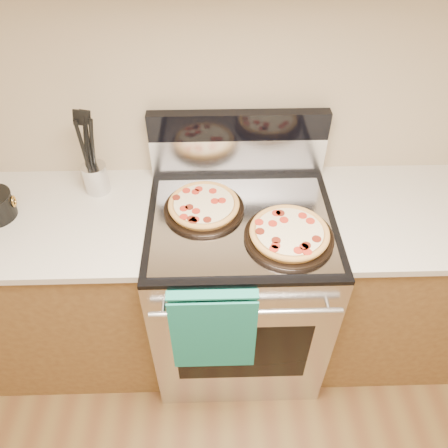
{
  "coord_description": "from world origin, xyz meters",
  "views": [
    {
      "loc": [
        -0.11,
        0.36,
        2.12
      ],
      "look_at": [
        -0.07,
        1.55,
        0.98
      ],
      "focal_mm": 35.0,
      "sensor_mm": 36.0,
      "label": 1
    }
  ],
  "objects_px": {
    "pepperoni_pizza_back": "(204,206)",
    "pepperoni_pizza_front": "(289,234)",
    "utensil_crock": "(96,178)",
    "range_body": "(239,290)"
  },
  "relations": [
    {
      "from": "pepperoni_pizza_back",
      "to": "utensil_crock",
      "type": "xyz_separation_m",
      "value": [
        -0.46,
        0.16,
        0.03
      ]
    },
    {
      "from": "pepperoni_pizza_back",
      "to": "utensil_crock",
      "type": "relative_size",
      "value": 2.49
    },
    {
      "from": "pepperoni_pizza_back",
      "to": "pepperoni_pizza_front",
      "type": "height_order",
      "value": "pepperoni_pizza_front"
    },
    {
      "from": "pepperoni_pizza_back",
      "to": "pepperoni_pizza_front",
      "type": "distance_m",
      "value": 0.37
    },
    {
      "from": "utensil_crock",
      "to": "pepperoni_pizza_front",
      "type": "bearing_deg",
      "value": -23.01
    },
    {
      "from": "pepperoni_pizza_back",
      "to": "pepperoni_pizza_front",
      "type": "relative_size",
      "value": 0.96
    },
    {
      "from": "range_body",
      "to": "pepperoni_pizza_front",
      "type": "distance_m",
      "value": 0.54
    },
    {
      "from": "pepperoni_pizza_back",
      "to": "utensil_crock",
      "type": "height_order",
      "value": "utensil_crock"
    },
    {
      "from": "pepperoni_pizza_back",
      "to": "pepperoni_pizza_front",
      "type": "bearing_deg",
      "value": -27.73
    },
    {
      "from": "utensil_crock",
      "to": "range_body",
      "type": "bearing_deg",
      "value": -18.75
    }
  ]
}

